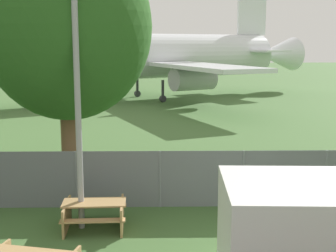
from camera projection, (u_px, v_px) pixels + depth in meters
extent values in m
cylinder|color=slate|center=(76.00, 180.00, 14.21)|extent=(0.07, 0.07, 1.77)
cylinder|color=slate|center=(160.00, 179.00, 14.26)|extent=(0.07, 0.07, 1.77)
cylinder|color=slate|center=(243.00, 179.00, 14.30)|extent=(0.07, 0.07, 1.77)
cylinder|color=slate|center=(325.00, 178.00, 14.35)|extent=(0.07, 0.07, 1.77)
cube|color=slate|center=(76.00, 180.00, 14.21)|extent=(56.00, 0.01, 1.77)
cylinder|color=silver|center=(135.00, 56.00, 40.86)|extent=(26.54, 17.62, 3.95)
cone|color=silver|center=(276.00, 54.00, 49.33)|extent=(6.05, 5.55, 3.55)
cube|color=silver|center=(204.00, 67.00, 34.63)|extent=(8.47, 13.33, 0.30)
cylinder|color=#939399|center=(193.00, 79.00, 36.61)|extent=(3.97, 3.32, 1.78)
cube|color=silver|center=(111.00, 60.00, 48.73)|extent=(11.00, 12.50, 0.30)
cylinder|color=#939399|center=(122.00, 71.00, 47.48)|extent=(3.97, 3.32, 1.78)
cube|color=silver|center=(252.00, 5.00, 46.71)|extent=(3.20, 1.99, 5.92)
cube|color=silver|center=(249.00, 51.00, 47.40)|extent=(7.08, 9.10, 0.20)
cylinder|color=#2D2D33|center=(31.00, 95.00, 36.68)|extent=(0.24, 0.24, 1.88)
cylinder|color=#2D2D33|center=(31.00, 104.00, 36.79)|extent=(0.63, 0.54, 0.56)
cylinder|color=#2D2D33|center=(163.00, 91.00, 40.09)|extent=(0.24, 0.24, 1.88)
cylinder|color=#2D2D33|center=(163.00, 99.00, 40.20)|extent=(0.63, 0.54, 0.56)
cylinder|color=#2D2D33|center=(137.00, 87.00, 44.08)|extent=(0.24, 0.24, 1.88)
cylinder|color=#2D2D33|center=(137.00, 94.00, 44.20)|extent=(0.63, 0.54, 0.56)
cube|color=tan|center=(94.00, 202.00, 12.59)|extent=(1.72, 0.84, 0.04)
cube|color=tan|center=(96.00, 206.00, 13.20)|extent=(1.70, 0.36, 0.04)
cube|color=tan|center=(93.00, 221.00, 12.09)|extent=(1.70, 0.36, 0.04)
cube|color=tan|center=(122.00, 215.00, 12.70)|extent=(0.12, 1.40, 0.74)
cube|color=tan|center=(67.00, 216.00, 12.61)|extent=(0.12, 1.40, 0.74)
cylinder|color=brown|center=(71.00, 149.00, 14.97)|extent=(0.63, 0.63, 3.25)
ellipsoid|color=#28561E|center=(67.00, 27.00, 14.30)|extent=(5.22, 5.22, 5.74)
cylinder|color=#99999E|center=(77.00, 96.00, 12.15)|extent=(0.16, 0.16, 7.23)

